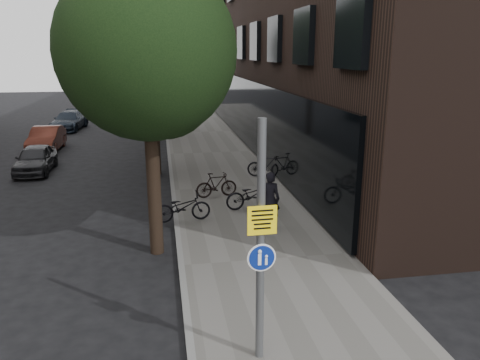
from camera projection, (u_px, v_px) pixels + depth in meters
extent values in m
plane|color=black|center=(296.00, 340.00, 8.88)|extent=(120.00, 120.00, 0.00)
cube|color=#63605B|center=(231.00, 189.00, 18.40)|extent=(4.50, 60.00, 0.12)
cube|color=slate|center=(173.00, 191.00, 18.04)|extent=(0.15, 60.00, 0.13)
cylinder|color=black|center=(154.00, 196.00, 12.30)|extent=(0.36, 0.36, 3.20)
sphere|color=black|center=(147.00, 51.00, 11.32)|extent=(4.40, 4.40, 4.40)
sphere|color=black|center=(165.00, 90.00, 12.41)|extent=(2.64, 2.64, 2.64)
cylinder|color=black|center=(156.00, 139.00, 20.38)|extent=(0.36, 0.36, 3.20)
sphere|color=black|center=(151.00, 51.00, 19.40)|extent=(5.00, 5.00, 5.00)
sphere|color=black|center=(162.00, 74.00, 20.49)|extent=(3.00, 3.00, 3.00)
cylinder|color=black|center=(156.00, 113.00, 28.93)|extent=(0.36, 0.36, 3.20)
sphere|color=black|center=(153.00, 51.00, 27.95)|extent=(5.00, 5.00, 5.00)
sphere|color=black|center=(161.00, 68.00, 29.04)|extent=(3.00, 3.00, 3.00)
cylinder|color=#595B5E|center=(261.00, 245.00, 7.66)|extent=(0.14, 0.14, 4.19)
cube|color=yellow|center=(261.00, 219.00, 7.54)|extent=(0.48, 0.04, 0.48)
cylinder|color=navy|center=(260.00, 256.00, 7.71)|extent=(0.43, 0.03, 0.43)
cylinder|color=white|center=(260.00, 256.00, 7.71)|extent=(0.48, 0.03, 0.48)
imported|color=black|center=(270.00, 199.00, 14.15)|extent=(0.71, 0.57, 1.70)
imported|color=black|center=(253.00, 195.00, 15.78)|extent=(1.91, 0.85, 0.97)
imported|color=black|center=(267.00, 165.00, 19.78)|extent=(1.72, 0.94, 1.00)
imported|color=black|center=(182.00, 207.00, 14.62)|extent=(1.82, 0.79, 0.93)
imported|color=black|center=(216.00, 185.00, 17.05)|extent=(1.58, 0.66, 0.92)
imported|color=black|center=(35.00, 159.00, 21.01)|extent=(1.49, 3.60, 1.22)
imported|color=#512117|center=(46.00, 139.00, 25.48)|extent=(1.41, 4.02, 1.32)
imported|color=#19212D|center=(69.00, 121.00, 32.44)|extent=(2.30, 4.55, 1.27)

